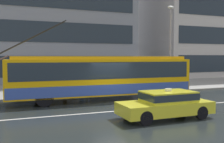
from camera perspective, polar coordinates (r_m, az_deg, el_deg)
ground_plane at (r=15.03m, az=1.36°, el=-7.72°), size 160.00×160.00×0.00m
sidewalk_slab at (r=23.55m, az=-7.08°, el=-3.59°), size 80.00×10.00×0.14m
lane_centre_line at (r=13.95m, az=3.26°, el=-8.57°), size 72.00×0.14×0.01m
trolleybus at (r=17.06m, az=-2.16°, el=-0.99°), size 12.57×2.66×5.13m
taxi_oncoming_near at (r=12.30m, az=11.94°, el=-6.92°), size 4.39×1.80×1.39m
bus_shelter at (r=19.72m, az=-11.32°, el=0.84°), size 4.18×1.52×2.61m
pedestrian_at_shelter at (r=18.91m, az=-10.66°, el=-0.35°), size 1.15×1.15×1.99m
pedestrian_approaching_curb at (r=20.69m, az=-14.06°, el=-0.10°), size 1.15×1.15×1.97m
pedestrian_walking_past at (r=18.86m, az=-6.60°, el=-0.34°), size 1.30×1.30×1.97m
pedestrian_waiting_by_pole at (r=18.35m, az=-16.46°, el=-0.29°), size 1.43×1.43×2.00m
street_lamp at (r=22.64m, az=12.81°, el=6.77°), size 0.60×0.32×7.06m
office_tower_corner_left at (r=34.05m, az=-19.28°, el=13.40°), size 25.08×13.74×17.93m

